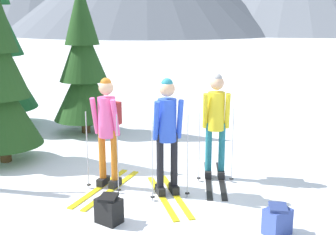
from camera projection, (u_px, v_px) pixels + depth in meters
The scene contains 7 objects.
ground_plane at pixel (158, 185), 6.99m from camera, with size 400.00×400.00×0.00m, color white.
skier_in_pink at pixel (108, 126), 6.72m from camera, with size 0.71×1.73×1.77m.
skier_in_blue at pixel (167, 130), 6.42m from camera, with size 0.93×1.65×1.81m.
skier_in_yellow at pixel (216, 120), 7.10m from camera, with size 0.61×1.72×1.79m.
pine_tree_near at pixel (83, 65), 9.82m from camera, with size 1.44×1.44×3.48m.
backpack_on_snow_front at pixel (109, 209), 5.70m from camera, with size 0.39×0.36×0.38m.
backpack_on_snow_beside at pixel (277, 220), 5.40m from camera, with size 0.40×0.39×0.38m.
Camera 1 is at (1.09, -6.46, 2.69)m, focal length 45.93 mm.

